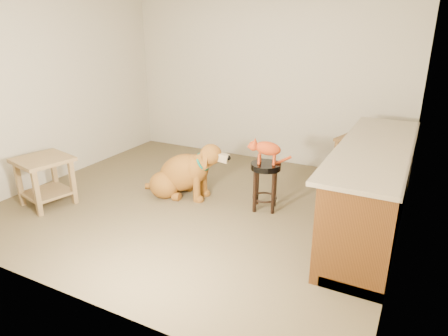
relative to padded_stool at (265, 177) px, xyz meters
The scene contains 8 objects.
floor 0.90m from the padded_stool, 162.08° to the right, with size 4.50×4.00×0.01m, color brown.
room_shell 1.50m from the padded_stool, 162.08° to the right, with size 4.54×4.04×2.62m.
cabinet_run 1.18m from the padded_stool, ahead, with size 0.70×2.56×0.94m.
padded_stool is the anchor object (origin of this frame).
wood_stool 1.31m from the padded_stool, 52.51° to the left, with size 0.48×0.48×0.72m.
side_table 2.64m from the padded_stool, 155.44° to the right, with size 0.69×0.69×0.60m.
golden_retriever 1.09m from the padded_stool, behind, with size 1.24×0.64×0.78m.
tabby_kitten 0.34m from the padded_stool, behind, with size 0.47×0.29×0.32m.
Camera 1 is at (2.32, -3.84, 2.10)m, focal length 32.00 mm.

